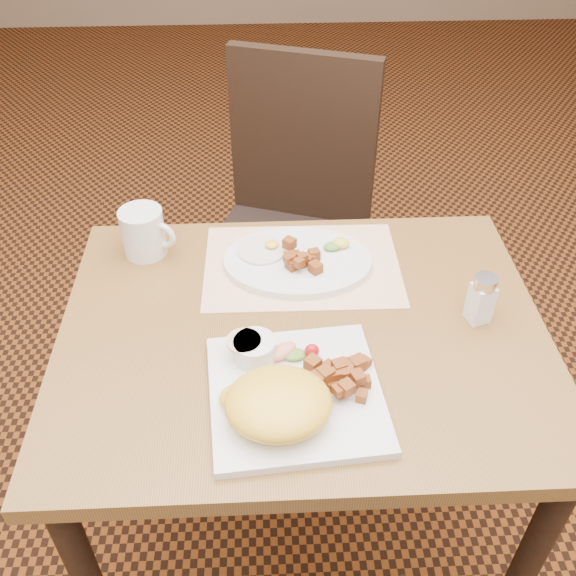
# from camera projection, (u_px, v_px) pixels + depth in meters

# --- Properties ---
(ground) EXTENTS (8.00, 8.00, 0.00)m
(ground) POSITION_uv_depth(u_px,v_px,m) (299.00, 536.00, 1.67)
(ground) COLOR black
(ground) RESTS_ON ground
(table) EXTENTS (0.90, 0.70, 0.75)m
(table) POSITION_uv_depth(u_px,v_px,m) (302.00, 369.00, 1.25)
(table) COLOR brown
(table) RESTS_ON ground
(chair_far) EXTENTS (0.54, 0.54, 0.97)m
(chair_far) POSITION_uv_depth(u_px,v_px,m) (291.00, 214.00, 1.85)
(chair_far) COLOR black
(chair_far) RESTS_ON ground
(placemat) EXTENTS (0.40, 0.28, 0.00)m
(placemat) POSITION_uv_depth(u_px,v_px,m) (302.00, 265.00, 1.32)
(placemat) COLOR white
(placemat) RESTS_ON table
(plate_square) EXTENTS (0.30, 0.30, 0.02)m
(plate_square) POSITION_uv_depth(u_px,v_px,m) (296.00, 394.00, 1.05)
(plate_square) COLOR silver
(plate_square) RESTS_ON table
(plate_oval) EXTENTS (0.32, 0.24, 0.02)m
(plate_oval) POSITION_uv_depth(u_px,v_px,m) (298.00, 261.00, 1.32)
(plate_oval) COLOR silver
(plate_oval) RESTS_ON placemat
(hollandaise_mound) EXTENTS (0.18, 0.15, 0.06)m
(hollandaise_mound) POSITION_uv_depth(u_px,v_px,m) (277.00, 404.00, 0.99)
(hollandaise_mound) COLOR yellow
(hollandaise_mound) RESTS_ON plate_square
(ramekin) EXTENTS (0.08, 0.07, 0.04)m
(ramekin) POSITION_uv_depth(u_px,v_px,m) (254.00, 349.00, 1.09)
(ramekin) COLOR silver
(ramekin) RESTS_ON plate_square
(garnish_sq) EXTENTS (0.10, 0.06, 0.03)m
(garnish_sq) POSITION_uv_depth(u_px,v_px,m) (292.00, 352.00, 1.10)
(garnish_sq) COLOR #387223
(garnish_sq) RESTS_ON plate_square
(fried_egg) EXTENTS (0.10, 0.10, 0.02)m
(fried_egg) POSITION_uv_depth(u_px,v_px,m) (263.00, 249.00, 1.33)
(fried_egg) COLOR white
(fried_egg) RESTS_ON plate_oval
(garnish_ov) EXTENTS (0.06, 0.04, 0.02)m
(garnish_ov) POSITION_uv_depth(u_px,v_px,m) (338.00, 244.00, 1.34)
(garnish_ov) COLOR #387223
(garnish_ov) RESTS_ON plate_oval
(salt_shaker) EXTENTS (0.05, 0.05, 0.10)m
(salt_shaker) POSITION_uv_depth(u_px,v_px,m) (482.00, 298.00, 1.17)
(salt_shaker) COLOR white
(salt_shaker) RESTS_ON table
(coffee_mug) EXTENTS (0.12, 0.09, 0.10)m
(coffee_mug) POSITION_uv_depth(u_px,v_px,m) (144.00, 232.00, 1.33)
(coffee_mug) COLOR silver
(coffee_mug) RESTS_ON table
(home_fries_sq) EXTENTS (0.12, 0.10, 0.04)m
(home_fries_sq) POSITION_uv_depth(u_px,v_px,m) (340.00, 375.00, 1.05)
(home_fries_sq) COLOR brown
(home_fries_sq) RESTS_ON plate_square
(home_fries_ov) EXTENTS (0.08, 0.09, 0.04)m
(home_fries_ov) POSITION_uv_depth(u_px,v_px,m) (300.00, 258.00, 1.29)
(home_fries_ov) COLOR brown
(home_fries_ov) RESTS_ON plate_oval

